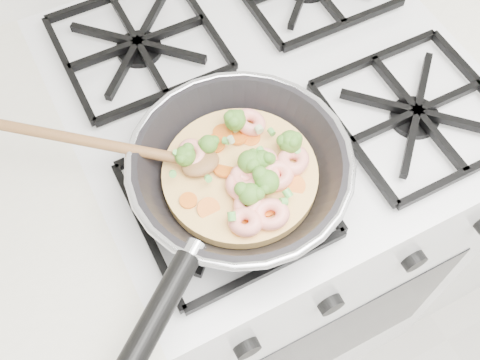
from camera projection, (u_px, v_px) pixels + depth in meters
name	position (u px, v px, depth m)	size (l,w,h in m)	color
stove	(262.00, 215.00, 1.25)	(0.60, 0.60, 0.92)	white
skillet	(238.00, 173.00, 0.72)	(0.43, 0.40, 0.09)	black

